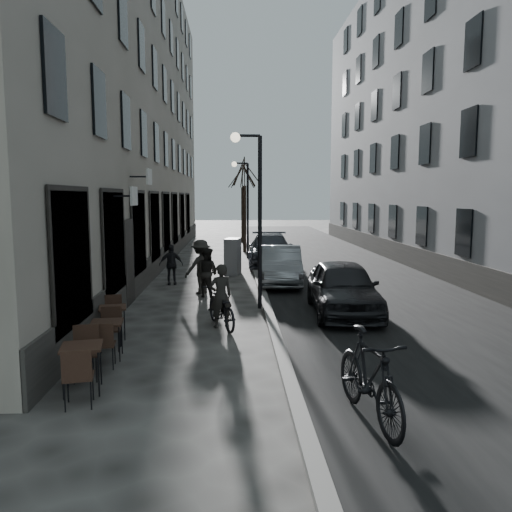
{
  "coord_description": "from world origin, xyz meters",
  "views": [
    {
      "loc": [
        -0.78,
        -8.43,
        3.3
      ],
      "look_at": [
        -0.21,
        4.01,
        1.8
      ],
      "focal_mm": 35.0,
      "sensor_mm": 36.0,
      "label": 1
    }
  ],
  "objects": [
    {
      "name": "road",
      "position": [
        3.85,
        16.0,
        0.0
      ],
      "size": [
        7.3,
        60.0,
        0.0
      ],
      "primitive_type": "cube",
      "color": "black",
      "rests_on": "ground"
    },
    {
      "name": "kerb",
      "position": [
        0.2,
        16.0,
        0.06
      ],
      "size": [
        0.25,
        60.0,
        0.12
      ],
      "primitive_type": "cube",
      "color": "slate",
      "rests_on": "ground"
    },
    {
      "name": "pedestrian_far",
      "position": [
        -3.11,
        10.16,
        0.75
      ],
      "size": [
        0.94,
        0.54,
        1.51
      ],
      "primitive_type": "imported",
      "rotation": [
        0.0,
        0.0,
        0.21
      ],
      "color": "black",
      "rests_on": "ground"
    },
    {
      "name": "bistro_set_c",
      "position": [
        -3.58,
        3.05,
        0.46
      ],
      "size": [
        0.73,
        1.55,
        0.88
      ],
      "rotation": [
        0.0,
        0.0,
        0.21
      ],
      "color": "black",
      "rests_on": "ground"
    },
    {
      "name": "tree_far",
      "position": [
        -0.1,
        27.0,
        4.66
      ],
      "size": [
        2.4,
        2.4,
        5.7
      ],
      "color": "black",
      "rests_on": "ground"
    },
    {
      "name": "tree_near",
      "position": [
        -0.1,
        21.0,
        4.66
      ],
      "size": [
        2.4,
        2.4,
        5.7
      ],
      "color": "black",
      "rests_on": "ground"
    },
    {
      "name": "cyclist_rider",
      "position": [
        -1.1,
        3.92,
        0.81
      ],
      "size": [
        0.69,
        0.57,
        1.62
      ],
      "primitive_type": "imported",
      "rotation": [
        0.0,
        0.0,
        3.49
      ],
      "color": "black",
      "rests_on": "ground"
    },
    {
      "name": "ground",
      "position": [
        0.0,
        0.0,
        0.0
      ],
      "size": [
        120.0,
        120.0,
        0.0
      ],
      "primitive_type": "plane",
      "color": "#312F2C",
      "rests_on": "ground"
    },
    {
      "name": "bistro_set_a",
      "position": [
        -3.33,
        -0.18,
        0.49
      ],
      "size": [
        0.78,
        1.68,
        0.96
      ],
      "rotation": [
        0.0,
        0.0,
        0.19
      ],
      "color": "black",
      "rests_on": "ground"
    },
    {
      "name": "car_near",
      "position": [
        2.3,
        5.24,
        0.75
      ],
      "size": [
        2.01,
        4.48,
        1.5
      ],
      "primitive_type": "imported",
      "rotation": [
        0.0,
        0.0,
        -0.06
      ],
      "color": "black",
      "rests_on": "ground"
    },
    {
      "name": "pedestrian_mid",
      "position": [
        -1.88,
        8.38,
        0.92
      ],
      "size": [
        1.37,
        1.24,
        1.84
      ],
      "primitive_type": "imported",
      "rotation": [
        0.0,
        0.0,
        3.75
      ],
      "color": "#2B2926",
      "rests_on": "ground"
    },
    {
      "name": "utility_cabinet",
      "position": [
        -0.8,
        12.49,
        0.76
      ],
      "size": [
        0.75,
        1.11,
        1.53
      ],
      "primitive_type": "cube",
      "rotation": [
        0.0,
        0.0,
        -0.19
      ],
      "color": "slate",
      "rests_on": "ground"
    },
    {
      "name": "car_far",
      "position": [
        1.0,
        15.31,
        0.74
      ],
      "size": [
        2.31,
        5.2,
        1.48
      ],
      "primitive_type": "imported",
      "rotation": [
        0.0,
        0.0,
        -0.05
      ],
      "color": "#32353B",
      "rests_on": "ground"
    },
    {
      "name": "car_mid",
      "position": [
        1.0,
        10.1,
        0.71
      ],
      "size": [
        1.82,
        4.41,
        1.42
      ],
      "primitive_type": "imported",
      "rotation": [
        0.0,
        0.0,
        -0.07
      ],
      "color": "gray",
      "rests_on": "ground"
    },
    {
      "name": "streetlamp_far",
      "position": [
        -0.17,
        18.0,
        3.16
      ],
      "size": [
        0.9,
        0.28,
        5.09
      ],
      "color": "black",
      "rests_on": "ground"
    },
    {
      "name": "bicycle",
      "position": [
        -1.1,
        3.92,
        0.5
      ],
      "size": [
        1.27,
        2.0,
        0.99
      ],
      "primitive_type": "imported",
      "rotation": [
        0.0,
        0.0,
        3.49
      ],
      "color": "black",
      "rests_on": "ground"
    },
    {
      "name": "pedestrian_near",
      "position": [
        -1.63,
        7.76,
        0.82
      ],
      "size": [
        1.01,
        0.96,
        1.64
      ],
      "primitive_type": "imported",
      "rotation": [
        0.0,
        0.0,
        2.53
      ],
      "color": "black",
      "rests_on": "ground"
    },
    {
      "name": "streetlamp_near",
      "position": [
        -0.17,
        6.0,
        3.16
      ],
      "size": [
        0.9,
        0.28,
        5.09
      ],
      "color": "black",
      "rests_on": "ground"
    },
    {
      "name": "bistro_set_b",
      "position": [
        -3.35,
        1.58,
        0.47
      ],
      "size": [
        0.7,
        1.58,
        0.91
      ],
      "rotation": [
        0.0,
        0.0,
        0.13
      ],
      "color": "black",
      "rests_on": "ground"
    },
    {
      "name": "building_left",
      "position": [
        -6.0,
        16.5,
        8.0
      ],
      "size": [
        4.0,
        35.0,
        16.0
      ],
      "primitive_type": "cube",
      "color": "gray",
      "rests_on": "ground"
    },
    {
      "name": "moped",
      "position": [
        1.2,
        -1.5,
        0.67
      ],
      "size": [
        0.96,
        2.31,
        1.34
      ],
      "primitive_type": "imported",
      "rotation": [
        0.0,
        0.0,
        0.15
      ],
      "color": "black",
      "rests_on": "ground"
    },
    {
      "name": "building_right",
      "position": [
        9.5,
        16.5,
        8.0
      ],
      "size": [
        4.0,
        35.0,
        16.0
      ],
      "primitive_type": "cube",
      "color": "gray",
      "rests_on": "ground"
    },
    {
      "name": "sign_board",
      "position": [
        -4.0,
        1.02,
        0.38
      ],
      "size": [
        0.46,
        0.6,
        0.94
      ],
      "rotation": [
        0.0,
        0.0,
        0.28
      ],
      "color": "black",
      "rests_on": "ground"
    }
  ]
}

